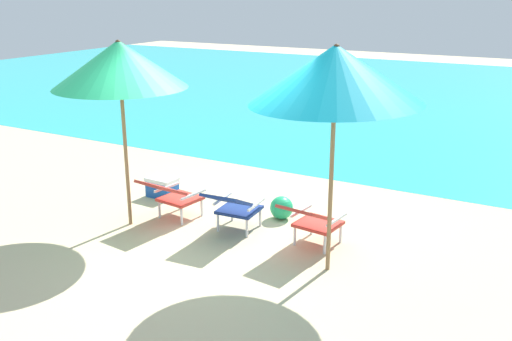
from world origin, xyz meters
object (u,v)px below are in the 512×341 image
object	(u,v)px
beach_umbrella_right	(335,75)
cooler_box	(162,187)
lounge_chair_left	(171,194)
beach_umbrella_left	(119,64)
lounge_chair_right	(312,219)
lounge_chair_center	(233,205)
beach_ball	(282,208)

from	to	relation	value
beach_umbrella_right	cooler_box	distance (m)	4.03
lounge_chair_left	beach_umbrella_left	xyz separation A→B (m)	(-0.44, -0.39, 1.83)
beach_umbrella_right	beach_umbrella_left	bearing A→B (deg)	-178.63
lounge_chair_right	lounge_chair_center	bearing A→B (deg)	-176.43
beach_umbrella_left	beach_ball	bearing A→B (deg)	34.41
beach_umbrella_left	cooler_box	size ratio (longest dim) A/B	5.25
beach_ball	cooler_box	world-z (taller)	beach_ball
lounge_chair_left	cooler_box	world-z (taller)	lounge_chair_left
lounge_chair_center	lounge_chair_left	bearing A→B (deg)	-177.77
cooler_box	beach_umbrella_left	bearing A→B (deg)	-74.79
lounge_chair_left	cooler_box	size ratio (longest dim) A/B	1.93
lounge_chair_left	beach_umbrella_right	size ratio (longest dim) A/B	0.35
beach_umbrella_right	cooler_box	world-z (taller)	beach_umbrella_right
beach_ball	cooler_box	size ratio (longest dim) A/B	0.69
beach_umbrella_left	lounge_chair_right	bearing A→B (deg)	11.04
lounge_chair_left	beach_umbrella_right	distance (m)	3.17
lounge_chair_left	beach_ball	world-z (taller)	lounge_chair_left
lounge_chair_left	lounge_chair_right	size ratio (longest dim) A/B	1.01
lounge_chair_left	cooler_box	xyz separation A→B (m)	(-0.74, 0.72, -0.24)
beach_umbrella_left	cooler_box	world-z (taller)	beach_umbrella_left
beach_umbrella_left	beach_ball	distance (m)	2.98
beach_umbrella_right	beach_ball	size ratio (longest dim) A/B	7.90
lounge_chair_center	beach_ball	size ratio (longest dim) A/B	2.72
lounge_chair_right	lounge_chair_left	bearing A→B (deg)	-177.07
beach_umbrella_left	beach_umbrella_right	bearing A→B (deg)	1.37
beach_umbrella_left	cooler_box	bearing A→B (deg)	105.21
lounge_chair_center	lounge_chair_right	size ratio (longest dim) A/B	0.98
beach_umbrella_right	beach_ball	bearing A→B (deg)	136.06
lounge_chair_center	beach_umbrella_right	size ratio (longest dim) A/B	0.34
lounge_chair_right	beach_ball	size ratio (longest dim) A/B	2.78
cooler_box	beach_ball	bearing A→B (deg)	2.79
lounge_chair_center	lounge_chair_right	world-z (taller)	same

